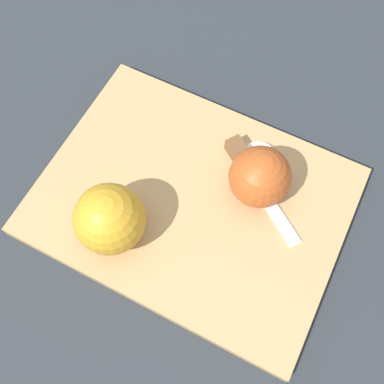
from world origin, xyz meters
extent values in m
plane|color=#282D33|center=(0.00, 0.00, 0.00)|extent=(4.00, 4.00, 0.00)
cube|color=tan|center=(0.00, 0.00, 0.01)|extent=(0.42, 0.34, 0.02)
sphere|color=gold|center=(-0.06, -0.09, 0.06)|extent=(0.09, 0.09, 0.09)
cylinder|color=beige|center=(-0.07, -0.09, 0.06)|extent=(0.02, 0.08, 0.08)
sphere|color=#AD4C1E|center=(0.06, 0.06, 0.06)|extent=(0.08, 0.08, 0.08)
cylinder|color=beige|center=(0.07, 0.06, 0.06)|extent=(0.06, 0.05, 0.07)
cube|color=silver|center=(0.10, 0.04, 0.02)|extent=(0.10, 0.06, 0.00)
cube|color=brown|center=(0.03, 0.08, 0.03)|extent=(0.07, 0.05, 0.02)
cylinder|color=beige|center=(0.05, 0.10, 0.02)|extent=(0.05, 0.05, 0.01)
camera|label=1|loc=(0.13, -0.20, 0.56)|focal=42.00mm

